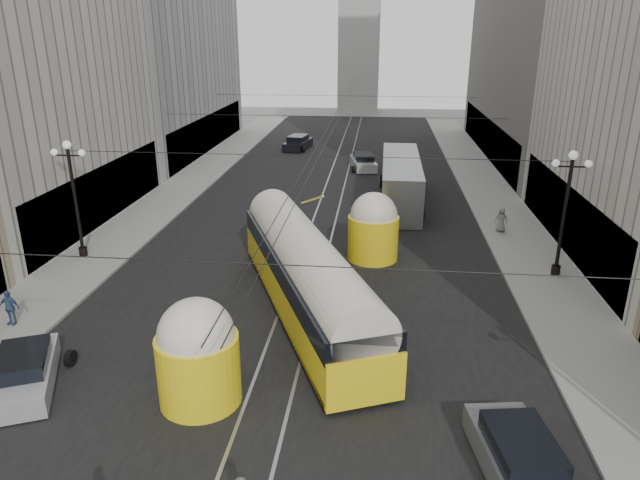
% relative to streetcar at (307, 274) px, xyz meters
% --- Properties ---
extents(road, '(20.00, 85.00, 0.02)m').
position_rel_streetcar_xyz_m(road, '(-0.50, 19.65, -1.86)').
color(road, black).
rests_on(road, ground).
extents(sidewalk_left, '(4.00, 72.00, 0.15)m').
position_rel_streetcar_xyz_m(sidewalk_left, '(-12.50, 23.15, -1.79)').
color(sidewalk_left, gray).
rests_on(sidewalk_left, ground).
extents(sidewalk_right, '(4.00, 72.00, 0.15)m').
position_rel_streetcar_xyz_m(sidewalk_right, '(11.50, 23.15, -1.79)').
color(sidewalk_right, gray).
rests_on(sidewalk_right, ground).
extents(rail_left, '(0.12, 85.00, 0.04)m').
position_rel_streetcar_xyz_m(rail_left, '(-1.25, 19.65, -1.86)').
color(rail_left, gray).
rests_on(rail_left, ground).
extents(rail_right, '(0.12, 85.00, 0.04)m').
position_rel_streetcar_xyz_m(rail_right, '(0.25, 19.65, -1.86)').
color(rail_right, gray).
rests_on(rail_right, ground).
extents(building_left_far, '(12.60, 28.60, 28.60)m').
position_rel_streetcar_xyz_m(building_left_far, '(-20.49, 35.15, 12.45)').
color(building_left_far, '#999999').
rests_on(building_left_far, ground).
extents(distant_tower, '(6.00, 6.00, 31.36)m').
position_rel_streetcar_xyz_m(distant_tower, '(-0.50, 67.15, 13.11)').
color(distant_tower, '#B2AFA8').
rests_on(distant_tower, ground).
extents(lamppost_left_mid, '(1.86, 0.44, 6.37)m').
position_rel_streetcar_xyz_m(lamppost_left_mid, '(-13.10, 5.15, 1.88)').
color(lamppost_left_mid, black).
rests_on(lamppost_left_mid, sidewalk_left).
extents(lamppost_right_mid, '(1.86, 0.44, 6.37)m').
position_rel_streetcar_xyz_m(lamppost_right_mid, '(12.10, 5.15, 1.88)').
color(lamppost_right_mid, black).
rests_on(lamppost_right_mid, sidewalk_right).
extents(catenary, '(25.00, 72.00, 0.23)m').
position_rel_streetcar_xyz_m(catenary, '(-0.38, 18.65, 4.02)').
color(catenary, black).
rests_on(catenary, ground).
extents(streetcar, '(8.32, 16.27, 3.81)m').
position_rel_streetcar_xyz_m(streetcar, '(0.00, 0.00, 0.00)').
color(streetcar, yellow).
rests_on(streetcar, ground).
extents(city_bus, '(2.93, 12.63, 3.20)m').
position_rel_streetcar_xyz_m(city_bus, '(4.59, 17.96, -0.11)').
color(city_bus, gray).
rests_on(city_bus, ground).
extents(sedan_silver, '(3.45, 4.76, 1.39)m').
position_rel_streetcar_xyz_m(sedan_silver, '(-9.10, -6.68, -1.23)').
color(sedan_silver, silver).
rests_on(sedan_silver, ground).
extents(sedan_grey, '(2.55, 4.78, 1.44)m').
position_rel_streetcar_xyz_m(sedan_grey, '(7.14, -9.39, -1.21)').
color(sedan_grey, '#595C5F').
rests_on(sedan_grey, ground).
extents(sedan_white_far, '(2.68, 4.75, 1.41)m').
position_rel_streetcar_xyz_m(sedan_white_far, '(1.57, 28.47, -1.22)').
color(sedan_white_far, silver).
rests_on(sedan_white_far, ground).
extents(sedan_dark_far, '(2.74, 4.95, 1.48)m').
position_rel_streetcar_xyz_m(sedan_dark_far, '(-5.62, 37.00, -1.19)').
color(sedan_dark_far, black).
rests_on(sedan_dark_far, ground).
extents(pedestrian_sidewalk_right, '(0.82, 0.58, 1.54)m').
position_rel_streetcar_xyz_m(pedestrian_sidewalk_right, '(10.58, 11.64, -0.94)').
color(pedestrian_sidewalk_right, slate).
rests_on(pedestrian_sidewalk_right, sidewalk_right).
extents(pedestrian_sidewalk_left, '(0.93, 0.57, 1.54)m').
position_rel_streetcar_xyz_m(pedestrian_sidewalk_left, '(-12.27, -2.61, -0.94)').
color(pedestrian_sidewalk_left, '#39547C').
rests_on(pedestrian_sidewalk_left, sidewalk_left).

